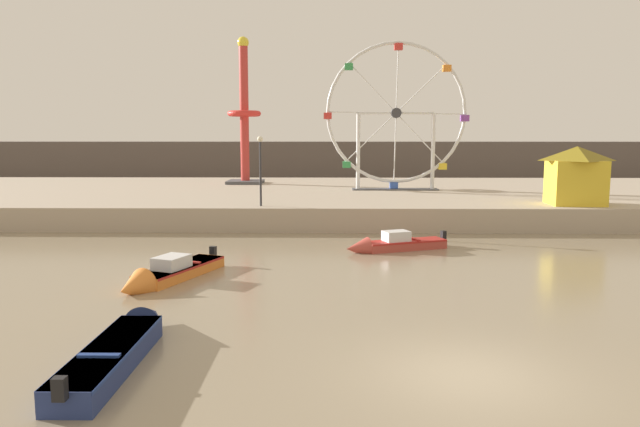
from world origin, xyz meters
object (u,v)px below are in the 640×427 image
object	(u,v)px
ferris_wheel_white_frame	(396,116)
promenade_lamp_near	(260,160)
motorboat_navy_blue	(123,344)
drop_tower_red_tower	(244,122)
motorboat_faded_red	(391,244)
carnival_booth_yellow_awning	(576,174)
motorboat_orange_hull	(165,274)

from	to	relation	value
ferris_wheel_white_frame	promenade_lamp_near	world-z (taller)	ferris_wheel_white_frame
motorboat_navy_blue	drop_tower_red_tower	distance (m)	34.69
motorboat_faded_red	carnival_booth_yellow_awning	distance (m)	13.24
drop_tower_red_tower	promenade_lamp_near	bearing A→B (deg)	-78.82
motorboat_faded_red	motorboat_navy_blue	bearing A→B (deg)	38.49
motorboat_faded_red	promenade_lamp_near	world-z (taller)	promenade_lamp_near
motorboat_faded_red	carnival_booth_yellow_awning	bearing A→B (deg)	-169.25
motorboat_orange_hull	ferris_wheel_white_frame	world-z (taller)	ferris_wheel_white_frame
promenade_lamp_near	drop_tower_red_tower	bearing A→B (deg)	101.18
promenade_lamp_near	motorboat_faded_red	bearing A→B (deg)	-41.51
carnival_booth_yellow_awning	ferris_wheel_white_frame	bearing A→B (deg)	139.50
motorboat_orange_hull	motorboat_faded_red	bearing A→B (deg)	146.25
motorboat_navy_blue	promenade_lamp_near	bearing A→B (deg)	-3.53
motorboat_navy_blue	carnival_booth_yellow_awning	size ratio (longest dim) A/B	1.89
ferris_wheel_white_frame	motorboat_navy_blue	bearing A→B (deg)	-108.36
carnival_booth_yellow_awning	motorboat_faded_red	bearing A→B (deg)	-144.76
motorboat_orange_hull	promenade_lamp_near	distance (m)	12.51
motorboat_navy_blue	carnival_booth_yellow_awning	world-z (taller)	carnival_booth_yellow_awning
motorboat_faded_red	ferris_wheel_white_frame	xyz separation A→B (m)	(1.85, 15.64, 6.21)
motorboat_faded_red	ferris_wheel_white_frame	distance (m)	16.93
carnival_booth_yellow_awning	promenade_lamp_near	distance (m)	17.63
motorboat_orange_hull	promenade_lamp_near	xyz separation A→B (m)	(2.08, 11.81, 3.55)
ferris_wheel_white_frame	promenade_lamp_near	bearing A→B (deg)	-130.69
drop_tower_red_tower	carnival_booth_yellow_awning	bearing A→B (deg)	-34.46
drop_tower_red_tower	carnival_booth_yellow_awning	distance (m)	25.16
motorboat_faded_red	ferris_wheel_white_frame	world-z (taller)	ferris_wheel_white_frame
ferris_wheel_white_frame	drop_tower_red_tower	distance (m)	12.61
motorboat_faded_red	carnival_booth_yellow_awning	size ratio (longest dim) A/B	1.51
carnival_booth_yellow_awning	motorboat_orange_hull	bearing A→B (deg)	-143.53
motorboat_navy_blue	motorboat_orange_hull	distance (m)	7.24
motorboat_faded_red	carnival_booth_yellow_awning	world-z (taller)	carnival_booth_yellow_awning
motorboat_navy_blue	motorboat_orange_hull	size ratio (longest dim) A/B	1.14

